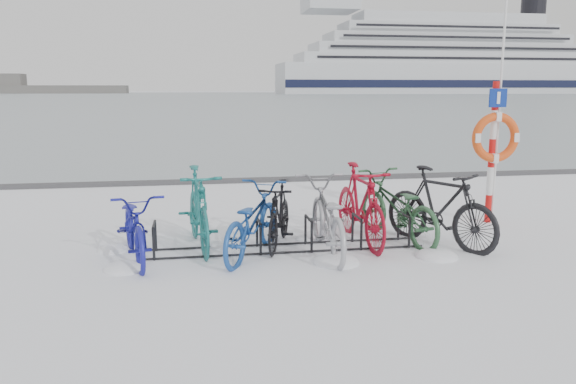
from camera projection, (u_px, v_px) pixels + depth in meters
name	position (u px, v px, depth m)	size (l,w,h in m)	color
ground	(284.00, 249.00, 8.04)	(900.00, 900.00, 0.00)	white
ice_sheet	(196.00, 96.00, 158.29)	(400.00, 298.00, 0.02)	#929FA5
quay_edge	(245.00, 180.00, 13.75)	(400.00, 0.25, 0.10)	#3F3F42
bike_rack	(284.00, 237.00, 8.01)	(4.00, 0.48, 0.46)	black
lifebuoy_station	(495.00, 138.00, 9.36)	(0.84, 0.23, 4.34)	red
cruise_ferry	(444.00, 63.00, 230.60)	(138.35, 26.09, 45.46)	silver
bike_0	(135.00, 223.00, 7.53)	(0.65, 1.88, 0.99)	navy
bike_1	(198.00, 207.00, 8.07)	(0.56, 1.99, 1.20)	#1C6F6B
bike_2	(252.00, 219.00, 7.71)	(0.67, 1.93, 1.01)	#1C4792
bike_3	(279.00, 212.00, 8.19)	(0.46, 1.63, 0.98)	black
bike_4	(327.00, 215.00, 7.81)	(0.72, 2.06, 1.08)	#9A9BA2
bike_5	(360.00, 203.00, 8.32)	(0.57, 2.01, 1.21)	maroon
bike_6	(397.00, 205.00, 8.48)	(0.71, 2.03, 1.07)	#2C5936
bike_7	(440.00, 205.00, 8.19)	(0.56, 1.97, 1.18)	black
snow_drifts	(313.00, 254.00, 7.84)	(5.81, 1.71, 0.22)	white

